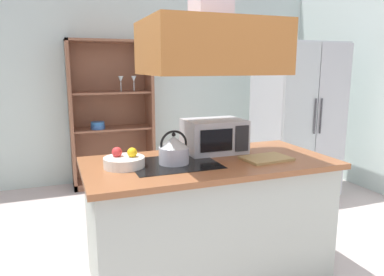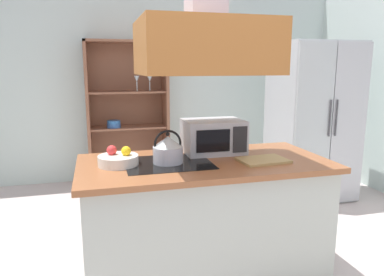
{
  "view_description": "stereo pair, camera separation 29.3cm",
  "coord_description": "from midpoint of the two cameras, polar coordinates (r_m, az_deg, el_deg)",
  "views": [
    {
      "loc": [
        -0.8,
        -2.07,
        1.57
      ],
      "look_at": [
        0.22,
        0.62,
        1.0
      ],
      "focal_mm": 33.96,
      "sensor_mm": 36.0,
      "label": 1
    },
    {
      "loc": [
        -0.52,
        -2.16,
        1.57
      ],
      "look_at": [
        0.22,
        0.62,
        1.0
      ],
      "focal_mm": 33.96,
      "sensor_mm": 36.0,
      "label": 2
    }
  ],
  "objects": [
    {
      "name": "cutting_board",
      "position": [
        2.68,
        14.19,
        -3.44
      ],
      "size": [
        0.36,
        0.27,
        0.02
      ],
      "primitive_type": "cube",
      "rotation": [
        0.0,
        0.0,
        0.08
      ],
      "color": "tan",
      "rests_on": "kitchen_island"
    },
    {
      "name": "wall_back",
      "position": [
        5.16,
        -7.7,
        8.66
      ],
      "size": [
        6.0,
        0.12,
        2.7
      ],
      "primitive_type": "cube",
      "color": "silver",
      "rests_on": "ground"
    },
    {
      "name": "kitchen_island",
      "position": [
        2.78,
        5.01,
        -12.56
      ],
      "size": [
        1.79,
        0.88,
        0.9
      ],
      "color": "#AEB6AB",
      "rests_on": "ground"
    },
    {
      "name": "range_hood",
      "position": [
        2.55,
        5.55,
        16.25
      ],
      "size": [
        0.9,
        0.7,
        1.19
      ],
      "color": "#A7632C"
    },
    {
      "name": "refrigerator",
      "position": [
        4.61,
        20.12,
        2.47
      ],
      "size": [
        0.9,
        0.77,
        1.85
      ],
      "color": "#B8BFC4",
      "rests_on": "ground"
    },
    {
      "name": "fruit_bowl",
      "position": [
        2.51,
        -8.26,
        -3.38
      ],
      "size": [
        0.28,
        0.28,
        0.14
      ],
      "color": "silver",
      "rests_on": "kitchen_island"
    },
    {
      "name": "microwave",
      "position": [
        2.85,
        6.28,
        0.24
      ],
      "size": [
        0.46,
        0.35,
        0.26
      ],
      "color": "#B7BABF",
      "rests_on": "kitchen_island"
    },
    {
      "name": "dish_cabinet",
      "position": [
        4.98,
        -8.43,
        2.68
      ],
      "size": [
        1.07,
        0.4,
        1.9
      ],
      "color": "brown",
      "rests_on": "ground"
    },
    {
      "name": "kettle",
      "position": [
        2.53,
        -0.51,
        -1.85
      ],
      "size": [
        0.21,
        0.21,
        0.23
      ],
      "color": "#AEB0BE",
      "rests_on": "kitchen_island"
    }
  ]
}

